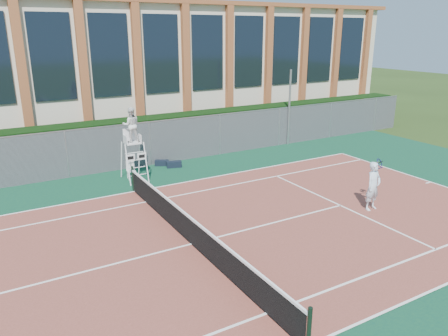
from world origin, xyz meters
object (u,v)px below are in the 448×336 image
umpire_chair (131,127)px  plastic_chair (131,169)px  tennis_player (373,186)px  steel_pole (289,108)px

umpire_chair → plastic_chair: 1.99m
umpire_chair → tennis_player: size_ratio=1.81×
umpire_chair → plastic_chair: size_ratio=4.20×
plastic_chair → tennis_player: 10.52m
plastic_chair → tennis_player: tennis_player is taller
plastic_chair → umpire_chair: bearing=-68.4°
steel_pole → plastic_chair: size_ratio=5.50×
steel_pole → plastic_chair: steel_pole is taller
plastic_chair → tennis_player: (6.70, -8.10, 0.49)m
steel_pole → umpire_chair: size_ratio=1.31×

